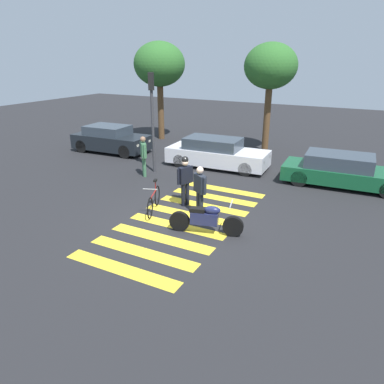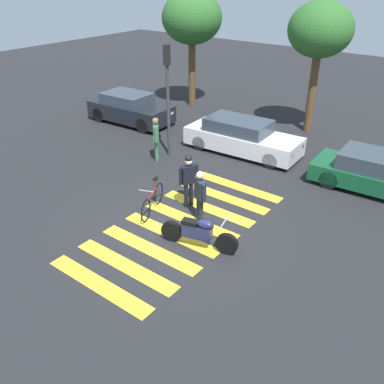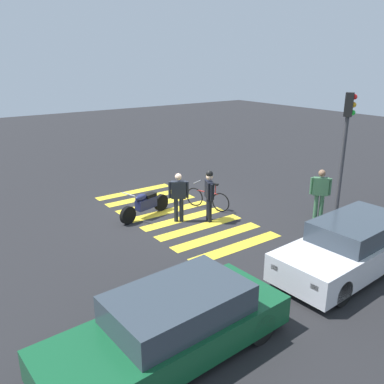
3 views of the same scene
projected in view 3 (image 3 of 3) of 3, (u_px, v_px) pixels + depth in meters
ground_plane at (177, 215)px, 14.07m from camera, size 60.00×60.00×0.00m
police_motorcycle at (145, 205)px, 13.75m from camera, size 2.15×0.84×1.02m
leaning_bicycle at (208, 199)px, 14.51m from camera, size 0.72×1.69×1.01m
officer_on_foot at (179, 195)px, 13.20m from camera, size 0.57×0.43×1.66m
officer_by_motorcycle at (209, 192)px, 13.22m from camera, size 0.37×0.62×1.76m
pedestrian_bystander at (320, 191)px, 13.41m from camera, size 0.50×0.52×1.73m
crosswalk_stripes at (177, 215)px, 14.07m from camera, size 3.24×6.75×0.01m
car_white_van at (352, 246)px, 10.24m from camera, size 4.73×1.93×1.36m
car_green_compact at (171, 326)px, 7.23m from camera, size 4.74×2.00×1.27m
traffic_light_pole at (345, 139)px, 12.25m from camera, size 0.33×0.36×4.24m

